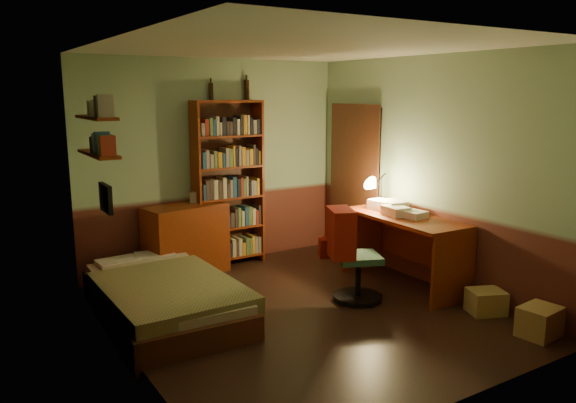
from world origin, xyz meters
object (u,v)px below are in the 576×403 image
office_chair (358,257)px  cardboard_box_a (540,322)px  bed (163,283)px  cardboard_box_b (486,302)px  dresser (186,240)px  mini_stereo (200,196)px  desk (404,251)px  desk_lamp (382,183)px  bookshelf (228,184)px

office_chair → cardboard_box_a: (0.83, -1.59, -0.34)m
bed → cardboard_box_b: 3.25m
dresser → mini_stereo: bearing=17.6°
desk → desk_lamp: 0.89m
bed → cardboard_box_a: (2.72, -2.34, -0.18)m
office_chair → mini_stereo: bearing=139.5°
dresser → desk_lamp: desk_lamp is taller
bed → desk: 2.71m
bed → desk: desk is taller
desk_lamp → cardboard_box_b: (0.00, -1.61, -0.99)m
cardboard_box_b → desk_lamp: bearing=90.2°
mini_stereo → cardboard_box_b: size_ratio=0.72×
desk → cardboard_box_a: (0.09, -1.69, -0.27)m
office_chair → desk: bearing=30.6°
desk_lamp → cardboard_box_b: bearing=-85.9°
bed → bookshelf: (1.30, 1.14, 0.73)m
desk → cardboard_box_a: desk is taller
mini_stereo → office_chair: mini_stereo is taller
cardboard_box_a → mini_stereo: bearing=117.0°
desk_lamp → office_chair: 1.24m
mini_stereo → cardboard_box_a: size_ratio=0.67×
dresser → desk_lamp: (2.07, -1.17, 0.68)m
dresser → mini_stereo: mini_stereo is taller
bed → desk_lamp: desk_lamp is taller
mini_stereo → desk: mini_stereo is taller
bed → cardboard_box_b: bed is taller
bed → office_chair: bearing=-19.4°
bookshelf → office_chair: 2.06m
mini_stereo → bookshelf: bookshelf is taller
bookshelf → cardboard_box_b: bearing=-63.4°
mini_stereo → cardboard_box_b: mini_stereo is taller
mini_stereo → desk_lamp: size_ratio=0.42×
mini_stereo → bed: bearing=-106.4°
desk → cardboard_box_b: bearing=-81.7°
desk → desk_lamp: (0.12, 0.54, 0.70)m
desk → cardboard_box_b: size_ratio=4.47×
dresser → bookshelf: bearing=-1.3°
bed → office_chair: 2.04m
dresser → desk_lamp: 2.47m
dresser → cardboard_box_b: dresser is taller
cardboard_box_b → mini_stereo: bearing=122.1°
bookshelf → office_chair: bearing=-73.0°
desk → desk_lamp: desk_lamp is taller
office_chair → cardboard_box_a: bearing=-39.3°
bed → cardboard_box_b: size_ratio=6.25×
desk_lamp → cardboard_box_b: size_ratio=1.73×
office_chair → bookshelf: bearing=130.2°
bed → desk: (2.63, -0.65, 0.09)m
bookshelf → desk_lamp: bearing=-41.2°
desk → cardboard_box_b: (0.12, -1.07, -0.29)m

